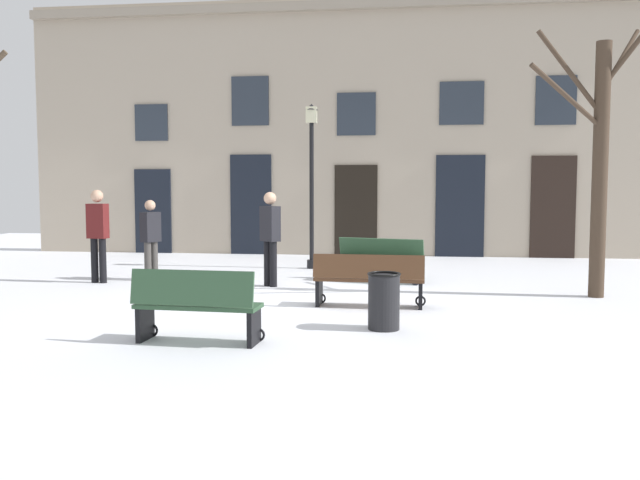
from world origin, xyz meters
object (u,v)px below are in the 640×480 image
object	(u,v)px
litter_bin	(384,301)
bench_near_lamp	(378,259)
bench_far_corner	(369,279)
person_by_shop_door	(98,231)
bench_back_to_back_left	(197,306)
streetlamp	(312,168)
tree_foreground	(599,158)
person_near_bench	(270,234)
person_strolling	(151,236)

from	to	relation	value
litter_bin	bench_near_lamp	xyz separation A→B (m)	(-0.24, 4.49, 0.07)
bench_near_lamp	bench_far_corner	world-z (taller)	bench_near_lamp
bench_near_lamp	person_by_shop_door	world-z (taller)	person_by_shop_door
bench_near_lamp	person_by_shop_door	bearing A→B (deg)	-156.00
bench_back_to_back_left	bench_far_corner	bearing A→B (deg)	-122.23
bench_near_lamp	bench_back_to_back_left	bearing A→B (deg)	-94.59
streetlamp	bench_far_corner	distance (m)	5.39
tree_foreground	streetlamp	xyz separation A→B (m)	(-5.39, 3.35, -0.07)
streetlamp	person_near_bench	xyz separation A→B (m)	(-0.40, -2.84, -1.30)
tree_foreground	bench_near_lamp	world-z (taller)	tree_foreground
streetlamp	person_strolling	bearing A→B (deg)	-141.97
tree_foreground	person_strolling	bearing A→B (deg)	172.98
tree_foreground	streetlamp	size ratio (longest dim) A/B	1.27
person_by_shop_door	bench_near_lamp	bearing A→B (deg)	15.80
streetlamp	bench_back_to_back_left	world-z (taller)	streetlamp
streetlamp	person_strolling	world-z (taller)	streetlamp
streetlamp	bench_back_to_back_left	size ratio (longest dim) A/B	2.40
person_near_bench	streetlamp	bearing A→B (deg)	-56.64
bench_back_to_back_left	streetlamp	bearing A→B (deg)	-89.29
bench_far_corner	person_strolling	bearing A→B (deg)	-26.93
tree_foreground	bench_near_lamp	bearing A→B (deg)	159.45
person_by_shop_door	bench_back_to_back_left	bearing A→B (deg)	-46.67
litter_bin	bench_back_to_back_left	distance (m)	2.47
bench_back_to_back_left	person_strolling	size ratio (longest dim) A/B	0.97
bench_back_to_back_left	person_by_shop_door	distance (m)	5.89
tree_foreground	litter_bin	size ratio (longest dim) A/B	6.28
bench_back_to_back_left	person_near_bench	xyz separation A→B (m)	(-0.04, 4.66, 0.55)
litter_bin	person_near_bench	world-z (taller)	person_near_bench
tree_foreground	person_strolling	world-z (taller)	tree_foreground
person_by_shop_door	litter_bin	bearing A→B (deg)	-25.59
streetlamp	person_by_shop_door	xyz separation A→B (m)	(-3.85, -2.80, -1.28)
streetlamp	bench_far_corner	size ratio (longest dim) A/B	2.12
person_near_bench	person_strolling	xyz separation A→B (m)	(-2.57, 0.52, -0.11)
bench_far_corner	bench_near_lamp	bearing A→B (deg)	-88.97
person_near_bench	person_strolling	bearing A→B (deg)	29.81
streetlamp	person_strolling	distance (m)	4.02
streetlamp	bench_far_corner	bearing A→B (deg)	-71.84
bench_far_corner	person_by_shop_door	xyz separation A→B (m)	(-5.43, 2.00, 0.59)
bench_far_corner	streetlamp	bearing A→B (deg)	-70.06
litter_bin	person_strolling	world-z (taller)	person_strolling
person_near_bench	bench_far_corner	bearing A→B (deg)	176.52
person_by_shop_door	person_near_bench	bearing A→B (deg)	6.09
person_near_bench	person_by_shop_door	distance (m)	3.46
litter_bin	person_by_shop_door	bearing A→B (deg)	147.65
litter_bin	bench_far_corner	size ratio (longest dim) A/B	0.43
bench_near_lamp	person_near_bench	world-z (taller)	person_near_bench
person_by_shop_door	bench_far_corner	bearing A→B (deg)	-13.50
streetlamp	bench_back_to_back_left	xyz separation A→B (m)	(-0.36, -7.51, -1.85)
tree_foreground	bench_far_corner	size ratio (longest dim) A/B	2.68
person_near_bench	bench_near_lamp	bearing A→B (deg)	-114.31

